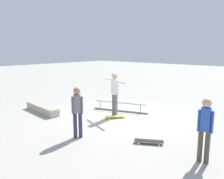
% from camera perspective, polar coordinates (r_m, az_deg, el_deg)
% --- Properties ---
extents(ground_plane, '(60.00, 60.00, 0.00)m').
position_cam_1_polar(ground_plane, '(8.83, 2.32, -6.94)').
color(ground_plane, '#ADA89E').
extents(grind_rail, '(2.33, 1.04, 0.39)m').
position_cam_1_polar(grind_rail, '(9.60, 1.98, -4.49)').
color(grind_rail, black).
rests_on(grind_rail, ground_plane).
extents(skate_ledge, '(2.13, 0.57, 0.30)m').
position_cam_1_polar(skate_ledge, '(9.89, -17.17, -4.62)').
color(skate_ledge, '#B2A893').
rests_on(skate_ledge, ground_plane).
extents(skater_main, '(1.34, 0.51, 1.72)m').
position_cam_1_polar(skater_main, '(8.69, 0.70, -0.42)').
color(skater_main, slate).
rests_on(skater_main, ground_plane).
extents(skateboard_main, '(0.61, 0.78, 0.09)m').
position_cam_1_polar(skateboard_main, '(8.67, 0.87, -6.75)').
color(skateboard_main, yellow).
rests_on(skateboard_main, ground_plane).
extents(bystander_blue_shirt, '(0.35, 0.21, 1.53)m').
position_cam_1_polar(bystander_blue_shirt, '(5.60, 22.37, -8.71)').
color(bystander_blue_shirt, brown).
rests_on(bystander_blue_shirt, ground_plane).
extents(bystander_grey_shirt, '(0.29, 0.29, 1.52)m').
position_cam_1_polar(bystander_grey_shirt, '(6.69, -8.71, -5.02)').
color(bystander_grey_shirt, '#2D3351').
rests_on(bystander_grey_shirt, ground_plane).
extents(loose_skateboard_black, '(0.79, 0.58, 0.09)m').
position_cam_1_polar(loose_skateboard_black, '(6.54, 9.26, -12.68)').
color(loose_skateboard_black, black).
rests_on(loose_skateboard_black, ground_plane).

